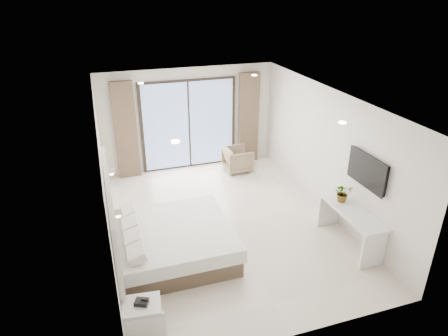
{
  "coord_description": "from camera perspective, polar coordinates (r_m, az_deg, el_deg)",
  "views": [
    {
      "loc": [
        -2.23,
        -6.78,
        4.64
      ],
      "look_at": [
        0.11,
        0.4,
        1.11
      ],
      "focal_mm": 32.0,
      "sensor_mm": 36.0,
      "label": 1
    }
  ],
  "objects": [
    {
      "name": "ground",
      "position": [
        8.51,
        0.15,
        -7.96
      ],
      "size": [
        6.2,
        6.2,
        0.0
      ],
      "primitive_type": "plane",
      "color": "beige",
      "rests_on": "ground"
    },
    {
      "name": "plant",
      "position": [
        8.04,
        16.62,
        -3.66
      ],
      "size": [
        0.42,
        0.44,
        0.29
      ],
      "primitive_type": "imported",
      "rotation": [
        0.0,
        0.0,
        -0.27
      ],
      "color": "#33662D",
      "rests_on": "console_desk"
    },
    {
      "name": "armchair",
      "position": [
        10.67,
        1.96,
        1.38
      ],
      "size": [
        0.66,
        0.7,
        0.7
      ],
      "primitive_type": "imported",
      "rotation": [
        0.0,
        0.0,
        1.6
      ],
      "color": "#7F7253",
      "rests_on": "ground"
    },
    {
      "name": "nightstand",
      "position": [
        6.25,
        -11.53,
        -20.18
      ],
      "size": [
        0.59,
        0.51,
        0.5
      ],
      "rotation": [
        0.0,
        0.0,
        -0.11
      ],
      "color": "white",
      "rests_on": "ground"
    },
    {
      "name": "phone",
      "position": [
        6.05,
        -11.69,
        -18.26
      ],
      "size": [
        0.23,
        0.21,
        0.06
      ],
      "primitive_type": "cube",
      "rotation": [
        0.0,
        0.0,
        -0.43
      ],
      "color": "black",
      "rests_on": "nightstand"
    },
    {
      "name": "console_desk",
      "position": [
        7.98,
        17.64,
        -6.96
      ],
      "size": [
        0.51,
        1.62,
        0.77
      ],
      "color": "white",
      "rests_on": "ground"
    },
    {
      "name": "room_shell",
      "position": [
        8.28,
        -2.55,
        3.39
      ],
      "size": [
        4.62,
        6.22,
        2.72
      ],
      "color": "silver",
      "rests_on": "ground"
    },
    {
      "name": "bed",
      "position": [
        7.5,
        -7.34,
        -10.43
      ],
      "size": [
        2.11,
        2.01,
        0.73
      ],
      "color": "brown",
      "rests_on": "ground"
    }
  ]
}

